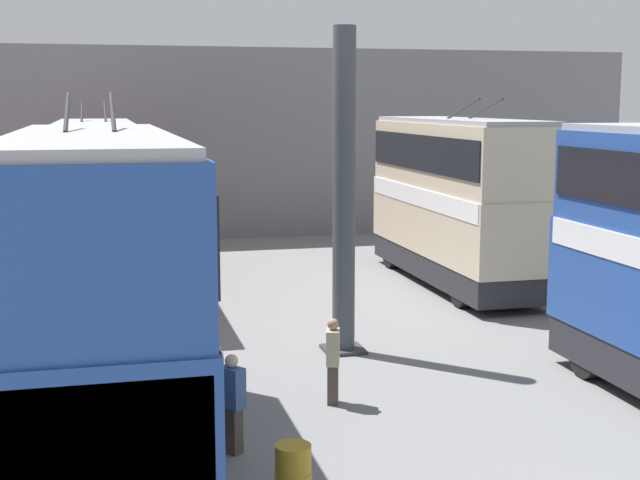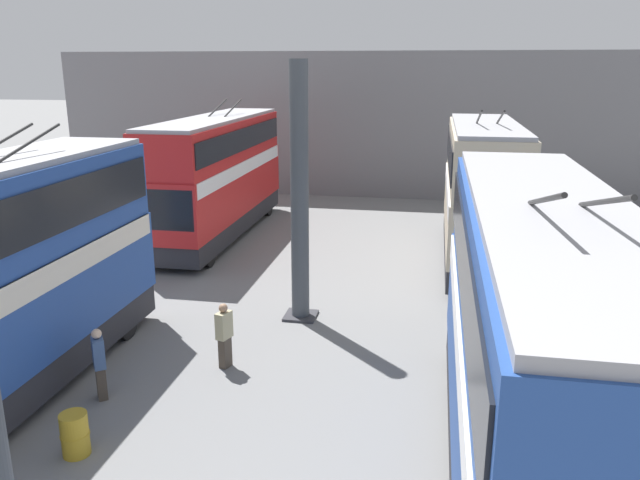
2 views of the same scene
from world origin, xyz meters
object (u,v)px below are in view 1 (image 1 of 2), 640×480
Objects in this scene: bus_right_mid at (96,285)px; person_by_right_row at (232,401)px; person_aisle_midway at (333,359)px; bus_left_far at (457,192)px; oil_drum at (293,474)px; bus_right_far at (97,195)px.

person_by_right_row is at bearing -81.98° from bus_right_mid.
bus_right_mid reaches higher than person_aisle_midway.
oil_drum is at bearing 149.38° from bus_left_far.
person_by_right_row is 1.00× the size of person_aisle_midway.
bus_left_far is 0.93× the size of bus_right_mid.
person_by_right_row is (0.29, -2.06, -2.09)m from bus_right_mid.
bus_left_far is 16.27m from oil_drum.
oil_drum is (-1.71, -2.64, -2.54)m from bus_right_mid.
bus_right_mid is 2.95m from person_by_right_row.
bus_left_far is at bearing -30.62° from oil_drum.
bus_right_far is at bearing -52.93° from person_aisle_midway.
bus_right_mid is 5.25m from person_aisle_midway.
person_by_right_row is 2.13m from oil_drum.
bus_left_far is 0.81× the size of bus_right_far.
bus_right_mid is (-12.12, 10.83, 0.04)m from bus_left_far.
bus_left_far reaches higher than bus_right_far.
oil_drum is (-15.66, -2.64, -2.47)m from bus_right_far.
bus_right_far is at bearing 0.00° from bus_right_mid.
bus_right_mid is at bearing 138.22° from bus_left_far.
bus_left_far is at bearing 17.85° from person_by_right_row.
person_by_right_row reaches higher than oil_drum.
person_by_right_row is 1.94× the size of oil_drum.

